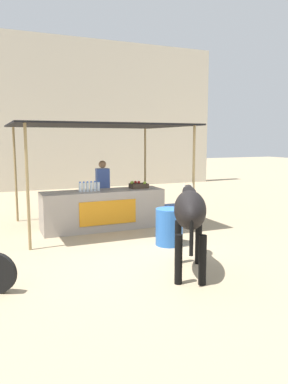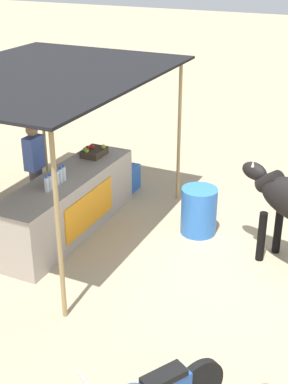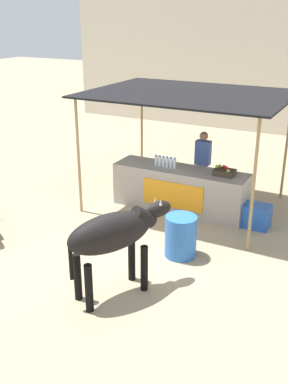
{
  "view_description": "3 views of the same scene",
  "coord_description": "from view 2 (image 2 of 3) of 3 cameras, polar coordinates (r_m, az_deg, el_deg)",
  "views": [
    {
      "loc": [
        -2.67,
        -6.56,
        2.22
      ],
      "look_at": [
        0.46,
        0.7,
        1.09
      ],
      "focal_mm": 35.0,
      "sensor_mm": 36.0,
      "label": 1
    },
    {
      "loc": [
        -6.39,
        -2.17,
        4.29
      ],
      "look_at": [
        0.48,
        1.08,
        0.72
      ],
      "focal_mm": 50.0,
      "sensor_mm": 36.0,
      "label": 2
    },
    {
      "loc": [
        3.63,
        -6.42,
        4.12
      ],
      "look_at": [
        -0.13,
        0.73,
        0.9
      ],
      "focal_mm": 42.0,
      "sensor_mm": 36.0,
      "label": 3
    }
  ],
  "objects": [
    {
      "name": "water_bottle_row",
      "position": [
        8.1,
        -9.44,
        1.4
      ],
      "size": [
        0.52,
        0.07,
        0.25
      ],
      "color": "silver",
      "rests_on": "stall_counter"
    },
    {
      "name": "cooler_box",
      "position": [
        10.05,
        -2.22,
        1.36
      ],
      "size": [
        0.6,
        0.44,
        0.48
      ],
      "primitive_type": "cube",
      "color": "blue",
      "rests_on": "ground"
    },
    {
      "name": "stall_counter",
      "position": [
        8.63,
        -8.13,
        -1.31
      ],
      "size": [
        3.0,
        0.82,
        0.96
      ],
      "color": "#9E9389",
      "rests_on": "ground"
    },
    {
      "name": "vendor_behind_counter",
      "position": [
        9.05,
        -11.51,
        2.29
      ],
      "size": [
        0.34,
        0.22,
        1.65
      ],
      "color": "#383842",
      "rests_on": "ground"
    },
    {
      "name": "ground_plane",
      "position": [
        8.0,
        5.54,
        -7.4
      ],
      "size": [
        60.0,
        60.0,
        0.0
      ],
      "primitive_type": "plane",
      "color": "tan"
    },
    {
      "name": "stall_awning",
      "position": [
        8.13,
        -10.83,
        11.74
      ],
      "size": [
        4.2,
        3.2,
        2.57
      ],
      "color": "black",
      "rests_on": "ground"
    },
    {
      "name": "fruit_crate",
      "position": [
        9.19,
        -5.37,
        4.29
      ],
      "size": [
        0.44,
        0.32,
        0.18
      ],
      "color": "#3F3326",
      "rests_on": "stall_counter"
    },
    {
      "name": "water_barrel",
      "position": [
        8.59,
        5.87,
        -2.01
      ],
      "size": [
        0.57,
        0.57,
        0.77
      ],
      "primitive_type": "cylinder",
      "color": "blue",
      "rests_on": "ground"
    }
  ]
}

